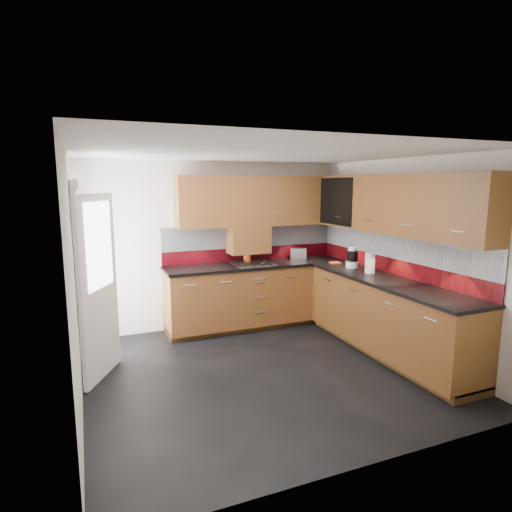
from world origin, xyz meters
name	(u,v)px	position (x,y,z in m)	size (l,w,h in m)	color
room	(265,239)	(0.00, 0.00, 1.50)	(4.00, 3.80, 2.64)	black
base_cabinets	(315,307)	(1.07, 0.72, 0.44)	(2.70, 3.20, 0.95)	brown
countertop	(316,272)	(1.05, 0.70, 0.92)	(2.72, 3.22, 0.04)	black
backsplash	(322,248)	(1.28, 0.93, 1.21)	(2.70, 3.20, 0.54)	maroon
upper_cabinets	(326,203)	(1.23, 0.78, 1.84)	(2.50, 3.20, 0.72)	brown
extractor_hood	(248,240)	(0.45, 1.64, 1.28)	(0.60, 0.33, 0.40)	brown
glass_cabinet	(345,199)	(1.71, 1.07, 1.87)	(0.32, 0.80, 0.66)	black
back_door	(88,281)	(-1.78, 0.75, 1.03)	(0.42, 1.19, 2.04)	white
gas_hob	(253,263)	(0.45, 1.47, 0.95)	(0.57, 0.50, 0.04)	silver
utensil_pot	(247,256)	(0.44, 1.67, 1.03)	(0.11, 0.11, 0.40)	#E54E15
toaster	(298,254)	(1.26, 1.60, 1.02)	(0.28, 0.23, 0.18)	silver
food_processor	(352,259)	(1.63, 0.71, 1.07)	(0.17, 0.17, 0.28)	white
paper_towel	(370,263)	(1.63, 0.32, 1.07)	(0.13, 0.13, 0.26)	white
orange_cloth	(335,263)	(1.59, 1.08, 0.95)	(0.15, 0.13, 0.02)	#E34819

